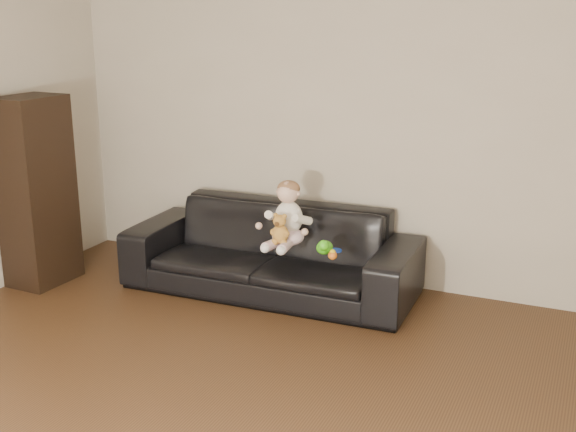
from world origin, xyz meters
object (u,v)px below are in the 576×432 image
at_px(teddy_bear, 280,229).
at_px(toy_blue_disc, 336,250).
at_px(sofa, 271,250).
at_px(toy_green, 325,247).
at_px(cabinet, 37,191).
at_px(baby, 287,217).
at_px(toy_rattle, 333,255).

height_order(teddy_bear, toy_blue_disc, teddy_bear).
xyz_separation_m(sofa, teddy_bear, (0.20, -0.27, 0.27)).
relative_size(sofa, toy_blue_disc, 25.64).
xyz_separation_m(teddy_bear, toy_blue_disc, (0.36, 0.17, -0.16)).
xyz_separation_m(toy_green, toy_blue_disc, (0.05, 0.09, -0.04)).
xyz_separation_m(cabinet, teddy_bear, (1.93, 0.29, -0.14)).
distance_m(cabinet, baby, 1.97).
bearing_deg(teddy_bear, toy_green, 10.62).
bearing_deg(teddy_bear, baby, 90.40).
bearing_deg(teddy_bear, toy_rattle, -5.34).
bearing_deg(cabinet, baby, 14.79).
bearing_deg(toy_blue_disc, toy_green, -120.39).
height_order(cabinet, toy_green, cabinet).
xyz_separation_m(cabinet, toy_rattle, (2.34, 0.27, -0.28)).
bearing_deg(toy_blue_disc, baby, -177.03).
bearing_deg(toy_green, cabinet, -170.75).
distance_m(baby, toy_rattle, 0.48).
bearing_deg(teddy_bear, toy_blue_disc, 21.21).
height_order(baby, toy_green, baby).
distance_m(cabinet, toy_rattle, 2.37).
bearing_deg(toy_blue_disc, cabinet, -168.82).
height_order(sofa, toy_blue_disc, sofa).
relative_size(toy_green, toy_blue_disc, 1.62).
bearing_deg(toy_rattle, toy_blue_disc, 103.36).
xyz_separation_m(sofa, toy_blue_disc, (0.56, -0.10, 0.11)).
bearing_deg(toy_green, sofa, 159.67).
height_order(toy_green, toy_blue_disc, toy_green).
bearing_deg(sofa, toy_blue_disc, -11.63).
bearing_deg(sofa, cabinet, -163.81).
relative_size(toy_green, toy_rattle, 2.16).
height_order(sofa, cabinet, cabinet).
xyz_separation_m(teddy_bear, toy_green, (0.31, 0.08, -0.12)).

